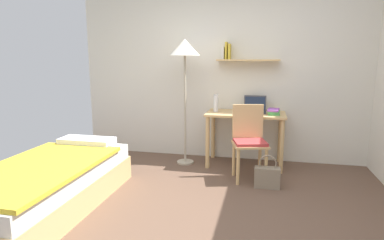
{
  "coord_description": "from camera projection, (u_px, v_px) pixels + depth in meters",
  "views": [
    {
      "loc": [
        0.56,
        -2.8,
        1.5
      ],
      "look_at": [
        -0.18,
        0.51,
        0.85
      ],
      "focal_mm": 30.51,
      "sensor_mm": 36.0,
      "label": 1
    }
  ],
  "objects": [
    {
      "name": "handbag",
      "position": [
        267.0,
        177.0,
        3.81
      ],
      "size": [
        0.29,
        0.13,
        0.39
      ],
      "color": "gray",
      "rests_on": "ground_plane"
    },
    {
      "name": "ground_plane",
      "position": [
        199.0,
        219.0,
        3.08
      ],
      "size": [
        5.28,
        5.28,
        0.0
      ],
      "primitive_type": "plane",
      "color": "brown"
    },
    {
      "name": "desk_chair",
      "position": [
        249.0,
        139.0,
        4.04
      ],
      "size": [
        0.49,
        0.47,
        0.93
      ],
      "color": "tan",
      "rests_on": "ground_plane"
    },
    {
      "name": "water_bottle",
      "position": [
        216.0,
        103.0,
        4.58
      ],
      "size": [
        0.07,
        0.07,
        0.24
      ],
      "primitive_type": "cylinder",
      "color": "silver",
      "rests_on": "desk"
    },
    {
      "name": "wall_back",
      "position": [
        226.0,
        71.0,
        4.78
      ],
      "size": [
        4.4,
        0.27,
        2.6
      ],
      "color": "silver",
      "rests_on": "ground_plane"
    },
    {
      "name": "bed",
      "position": [
        48.0,
        185.0,
        3.27
      ],
      "size": [
        0.95,
        2.01,
        0.54
      ],
      "color": "tan",
      "rests_on": "ground_plane"
    },
    {
      "name": "laptop",
      "position": [
        255.0,
        108.0,
        4.55
      ],
      "size": [
        0.31,
        0.24,
        0.22
      ],
      "color": "#2D2D33",
      "rests_on": "desk"
    },
    {
      "name": "desk",
      "position": [
        245.0,
        122.0,
        4.53
      ],
      "size": [
        1.08,
        0.58,
        0.75
      ],
      "color": "tan",
      "rests_on": "ground_plane"
    },
    {
      "name": "book_stack",
      "position": [
        274.0,
        112.0,
        4.37
      ],
      "size": [
        0.18,
        0.25,
        0.07
      ],
      "color": "#4CA856",
      "rests_on": "desk"
    },
    {
      "name": "standing_lamp",
      "position": [
        185.0,
        54.0,
        4.44
      ],
      "size": [
        0.41,
        0.41,
        1.75
      ],
      "color": "#B2A893",
      "rests_on": "ground_plane"
    }
  ]
}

